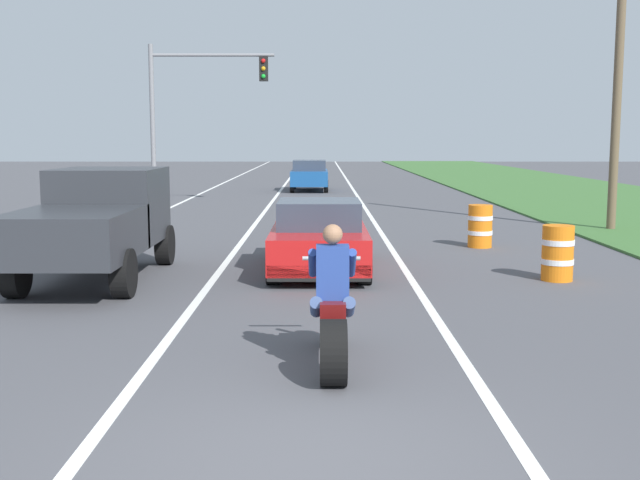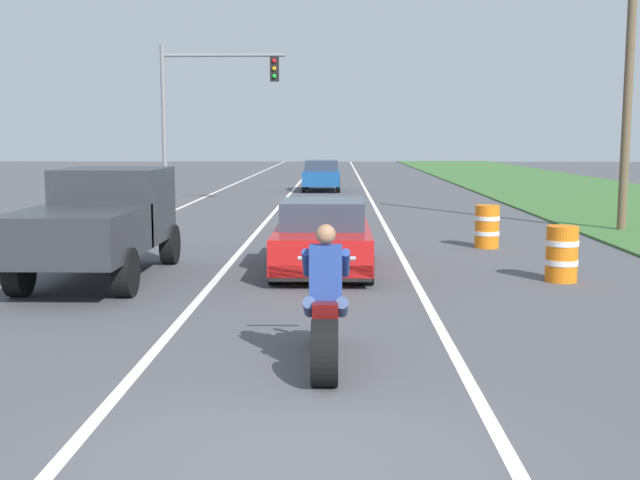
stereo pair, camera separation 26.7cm
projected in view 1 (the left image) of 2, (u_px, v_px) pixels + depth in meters
The scene contains 12 objects.
ground_plane at pixel (302, 463), 6.15m from camera, with size 160.00×160.00×0.00m, color #4C4C51.
lane_stripe_left_solid at pixel (154, 215), 25.98m from camera, with size 0.14×120.00×0.01m, color white.
lane_stripe_right_solid at pixel (370, 215), 25.98m from camera, with size 0.14×120.00×0.01m, color white.
lane_stripe_centre_dashed at pixel (262, 215), 25.98m from camera, with size 0.14×120.00×0.01m, color white.
motorcycle_with_rider at pixel (333, 316), 8.61m from camera, with size 0.70×2.21×1.62m.
sports_car_red at pixel (319, 238), 15.10m from camera, with size 1.84×4.30×1.37m.
pickup_truck_left_lane_dark_grey at pixel (97, 219), 13.99m from camera, with size 2.02×4.80×1.98m.
traffic_light_mast_near at pixel (190, 99), 28.92m from camera, with size 4.66×0.34×6.00m.
utility_pole_roadside at pixel (619, 66), 21.01m from camera, with size 0.24×0.24×8.97m, color brown.
construction_barrel_nearest at pixel (558, 253), 13.99m from camera, with size 0.58×0.58×1.00m.
construction_barrel_mid at pixel (480, 226), 18.26m from camera, with size 0.58×0.58×1.00m.
distant_car_far_ahead at pixel (310, 175), 37.89m from camera, with size 1.80×4.00×1.50m.
Camera 1 is at (0.14, -5.87, 2.55)m, focal length 43.68 mm.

